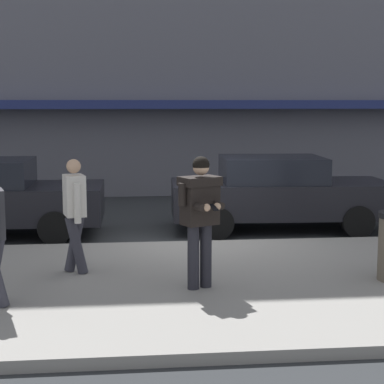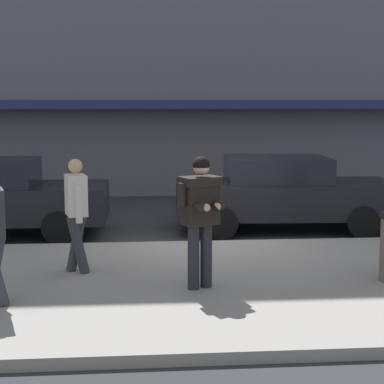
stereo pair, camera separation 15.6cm
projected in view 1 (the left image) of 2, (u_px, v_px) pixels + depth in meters
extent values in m
plane|color=#2B2D30|center=(202.00, 246.00, 11.97)|extent=(80.00, 80.00, 0.00)
cube|color=gray|center=(294.00, 283.00, 9.26)|extent=(32.00, 5.30, 0.14)
cube|color=silver|center=(254.00, 244.00, 12.12)|extent=(28.00, 0.12, 0.01)
cube|color=navy|center=(211.00, 104.00, 17.77)|extent=(26.60, 0.70, 0.24)
cylinder|color=black|center=(64.00, 212.00, 13.71)|extent=(0.64, 0.23, 0.64)
cylinder|color=black|center=(55.00, 228.00, 12.03)|extent=(0.64, 0.23, 0.64)
cube|color=black|center=(280.00, 198.00, 13.38)|extent=(4.58, 2.02, 0.70)
cube|color=black|center=(272.00, 169.00, 13.29)|extent=(2.14, 1.73, 0.52)
cylinder|color=black|center=(334.00, 207.00, 14.36)|extent=(0.65, 0.25, 0.64)
cylinder|color=black|center=(358.00, 221.00, 12.66)|extent=(0.65, 0.25, 0.64)
cylinder|color=black|center=(210.00, 209.00, 14.19)|extent=(0.65, 0.25, 0.64)
cylinder|color=black|center=(217.00, 223.00, 12.50)|extent=(0.65, 0.25, 0.64)
cylinder|color=#23232B|center=(206.00, 255.00, 8.75)|extent=(0.16, 0.16, 0.88)
cylinder|color=#23232B|center=(193.00, 257.00, 8.65)|extent=(0.16, 0.16, 0.88)
cube|color=black|center=(200.00, 201.00, 8.59)|extent=(0.54, 0.47, 0.64)
cube|color=black|center=(200.00, 181.00, 8.55)|extent=(0.62, 0.53, 0.12)
cylinder|color=black|center=(216.00, 191.00, 8.72)|extent=(0.11, 0.11, 0.30)
cylinder|color=black|center=(216.00, 205.00, 8.54)|extent=(0.22, 0.31, 0.10)
sphere|color=tan|center=(217.00, 207.00, 8.39)|extent=(0.10, 0.10, 0.10)
cylinder|color=black|center=(182.00, 194.00, 8.44)|extent=(0.11, 0.11, 0.30)
cylinder|color=black|center=(197.00, 207.00, 8.39)|extent=(0.22, 0.31, 0.10)
sphere|color=tan|center=(207.00, 208.00, 8.30)|extent=(0.10, 0.10, 0.10)
cube|color=black|center=(214.00, 207.00, 8.31)|extent=(0.13, 0.16, 0.07)
sphere|color=tan|center=(201.00, 167.00, 8.50)|extent=(0.22, 0.22, 0.22)
sphere|color=black|center=(201.00, 165.00, 8.50)|extent=(0.23, 0.23, 0.23)
cylinder|color=#33333D|center=(77.00, 245.00, 9.41)|extent=(0.35, 0.22, 0.87)
cylinder|color=#33333D|center=(75.00, 243.00, 9.58)|extent=(0.35, 0.22, 0.87)
cube|color=silver|center=(74.00, 195.00, 9.39)|extent=(0.37, 0.48, 0.60)
cylinder|color=silver|center=(77.00, 203.00, 9.17)|extent=(0.10, 0.10, 0.58)
cylinder|color=silver|center=(72.00, 198.00, 9.63)|extent=(0.10, 0.10, 0.58)
sphere|color=tan|center=(74.00, 166.00, 9.33)|extent=(0.21, 0.21, 0.21)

